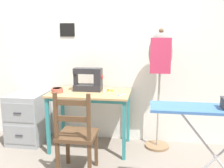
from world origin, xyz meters
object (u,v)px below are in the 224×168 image
object	(u,v)px
sewing_machine	(90,80)
filing_cabinet	(28,118)
scissors	(120,95)
thread_spool_near_machine	(104,91)
wooden_chair	(77,135)
ironing_board	(220,114)
thread_spool_mid_table	(109,90)
thread_spool_far_edge	(112,90)
fabric_bowl	(57,90)
dress_form	(160,62)

from	to	relation	value
sewing_machine	filing_cabinet	world-z (taller)	sewing_machine
scissors	thread_spool_near_machine	distance (m)	0.27
wooden_chair	ironing_board	bearing A→B (deg)	-11.53
thread_spool_mid_table	scissors	bearing A→B (deg)	-49.59
scissors	ironing_board	bearing A→B (deg)	-39.77
thread_spool_far_edge	wooden_chair	world-z (taller)	wooden_chair
scissors	filing_cabinet	bearing A→B (deg)	171.13
fabric_bowl	thread_spool_mid_table	size ratio (longest dim) A/B	3.66
scissors	thread_spool_mid_table	size ratio (longest dim) A/B	3.12
fabric_bowl	wooden_chair	xyz separation A→B (m)	(0.41, -0.55, -0.36)
thread_spool_far_edge	wooden_chair	size ratio (longest dim) A/B	0.04
filing_cabinet	ironing_board	size ratio (longest dim) A/B	0.60
scissors	thread_spool_near_machine	size ratio (longest dim) A/B	3.51
thread_spool_near_machine	fabric_bowl	bearing A→B (deg)	-170.19
fabric_bowl	thread_spool_far_edge	xyz separation A→B (m)	(0.69, 0.17, -0.02)
fabric_bowl	thread_spool_mid_table	world-z (taller)	fabric_bowl
sewing_machine	wooden_chair	distance (m)	0.86
scissors	thread_spool_mid_table	distance (m)	0.27
sewing_machine	wooden_chair	xyz separation A→B (m)	(0.03, -0.73, -0.47)
sewing_machine	dress_form	xyz separation A→B (m)	(0.90, 0.07, 0.24)
fabric_bowl	ironing_board	distance (m)	1.94
wooden_chair	dress_form	distance (m)	1.38
scissors	thread_spool_mid_table	xyz separation A→B (m)	(-0.17, 0.21, 0.02)
scissors	wooden_chair	distance (m)	0.73
thread_spool_near_machine	thread_spool_mid_table	size ratio (longest dim) A/B	0.89
fabric_bowl	dress_form	xyz separation A→B (m)	(1.29, 0.24, 0.35)
wooden_chair	ironing_board	xyz separation A→B (m)	(1.35, -0.28, 0.39)
thread_spool_mid_table	thread_spool_far_edge	distance (m)	0.05
scissors	dress_form	bearing A→B (deg)	30.71
wooden_chair	thread_spool_near_machine	bearing A→B (deg)	74.90
thread_spool_near_machine	wooden_chair	size ratio (longest dim) A/B	0.04
scissors	dress_form	size ratio (longest dim) A/B	0.08
thread_spool_mid_table	sewing_machine	bearing A→B (deg)	178.07
scissors	dress_form	world-z (taller)	dress_form
filing_cabinet	ironing_board	bearing A→B (deg)	-23.64
scissors	filing_cabinet	distance (m)	1.41
scissors	thread_spool_far_edge	world-z (taller)	thread_spool_far_edge
thread_spool_near_machine	thread_spool_mid_table	bearing A→B (deg)	50.74
thread_spool_near_machine	dress_form	world-z (taller)	dress_form
ironing_board	thread_spool_near_machine	bearing A→B (deg)	141.66
wooden_chair	scissors	bearing A→B (deg)	51.71
ironing_board	thread_spool_far_edge	bearing A→B (deg)	137.29
filing_cabinet	thread_spool_mid_table	bearing A→B (deg)	-0.06
sewing_machine	thread_spool_mid_table	world-z (taller)	sewing_machine
thread_spool_far_edge	thread_spool_mid_table	bearing A→B (deg)	179.53
dress_form	ironing_board	xyz separation A→B (m)	(0.47, -1.07, -0.32)
fabric_bowl	thread_spool_far_edge	world-z (taller)	fabric_bowl
thread_spool_near_machine	thread_spool_far_edge	bearing A→B (deg)	33.09
sewing_machine	dress_form	world-z (taller)	dress_form
thread_spool_mid_table	dress_form	size ratio (longest dim) A/B	0.03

